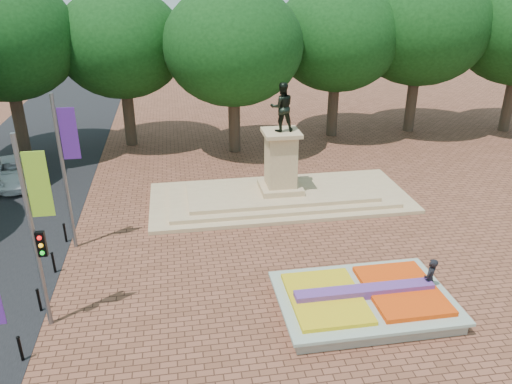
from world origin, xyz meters
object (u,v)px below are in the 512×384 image
Objects in this scene: van at (15,171)px; pedestrian at (429,280)px; flower_bed at (364,300)px; monument at (280,185)px.

pedestrian reaches higher than van.
flower_bed is 0.45× the size of monument.
pedestrian is (18.42, -14.84, 0.17)m from van.
monument reaches higher than pedestrian.
monument is (-1.03, 10.00, 0.50)m from flower_bed.
van is at bearing 161.54° from monument.
flower_bed is 10.07m from monument.
monument is at bearing -110.67° from pedestrian.
van reaches higher than flower_bed.
flower_bed is 2.60m from pedestrian.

